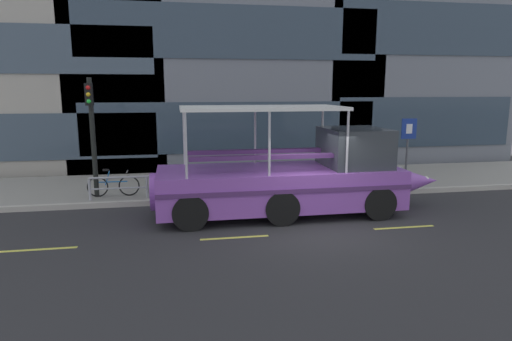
# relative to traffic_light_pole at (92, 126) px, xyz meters

# --- Properties ---
(ground_plane) EXTENTS (120.00, 120.00, 0.00)m
(ground_plane) POSITION_rel_traffic_light_pole_xyz_m (6.57, -3.92, -2.62)
(ground_plane) COLOR #2B2B2D
(sidewalk) EXTENTS (32.00, 4.80, 0.18)m
(sidewalk) POSITION_rel_traffic_light_pole_xyz_m (6.57, 1.68, -2.53)
(sidewalk) COLOR gray
(sidewalk) RESTS_ON ground_plane
(curb_edge) EXTENTS (32.00, 0.18, 0.18)m
(curb_edge) POSITION_rel_traffic_light_pole_xyz_m (6.57, -0.81, -2.53)
(curb_edge) COLOR #B2ADA3
(curb_edge) RESTS_ON ground_plane
(lane_centreline) EXTENTS (25.80, 0.12, 0.01)m
(lane_centreline) POSITION_rel_traffic_light_pole_xyz_m (6.57, -4.52, -2.62)
(lane_centreline) COLOR #DBD64C
(lane_centreline) RESTS_ON ground_plane
(curb_guardrail) EXTENTS (11.24, 0.09, 0.78)m
(curb_guardrail) POSITION_rel_traffic_light_pole_xyz_m (5.45, -0.47, -1.91)
(curb_guardrail) COLOR #9EA0A8
(curb_guardrail) RESTS_ON sidewalk
(traffic_light_pole) EXTENTS (0.24, 0.46, 4.02)m
(traffic_light_pole) POSITION_rel_traffic_light_pole_xyz_m (0.00, 0.00, 0.00)
(traffic_light_pole) COLOR black
(traffic_light_pole) RESTS_ON sidewalk
(parking_sign) EXTENTS (0.60, 0.12, 2.55)m
(parking_sign) POSITION_rel_traffic_light_pole_xyz_m (11.37, -0.19, -0.70)
(parking_sign) COLOR #4C4F54
(parking_sign) RESTS_ON sidewalk
(leaned_bicycle) EXTENTS (1.74, 0.46, 0.96)m
(leaned_bicycle) POSITION_rel_traffic_light_pole_xyz_m (0.57, -0.04, -2.06)
(leaned_bicycle) COLOR black
(leaned_bicycle) RESTS_ON sidewalk
(duck_tour_boat) EXTENTS (9.21, 2.59, 3.32)m
(duck_tour_boat) POSITION_rel_traffic_light_pole_xyz_m (6.38, -2.55, -1.51)
(duck_tour_boat) COLOR purple
(duck_tour_boat) RESTS_ON ground_plane
(pedestrian_near_bow) EXTENTS (0.41, 0.29, 1.58)m
(pedestrian_near_bow) POSITION_rel_traffic_light_pole_xyz_m (8.76, 0.73, -1.49)
(pedestrian_near_bow) COLOR #1E2338
(pedestrian_near_bow) RESTS_ON sidewalk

